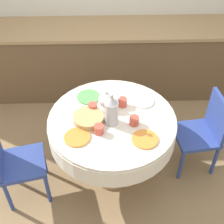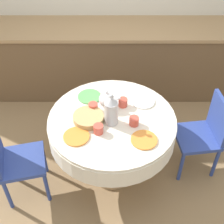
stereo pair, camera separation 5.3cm
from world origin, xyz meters
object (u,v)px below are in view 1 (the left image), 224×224
(chair_left, at_px, (204,130))
(coffee_carafe, at_px, (111,111))
(chair_right, at_px, (13,161))
(teapot, at_px, (106,100))

(chair_left, bearing_deg, coffee_carafe, 92.76)
(coffee_carafe, bearing_deg, chair_right, -169.60)
(coffee_carafe, bearing_deg, chair_left, 10.49)
(chair_left, bearing_deg, chair_right, 92.72)
(coffee_carafe, bearing_deg, teapot, 100.83)
(chair_left, distance_m, teapot, 1.02)
(chair_right, height_order, teapot, teapot)
(chair_right, bearing_deg, coffee_carafe, 87.24)
(chair_left, distance_m, chair_right, 1.82)
(chair_left, relative_size, teapot, 4.29)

